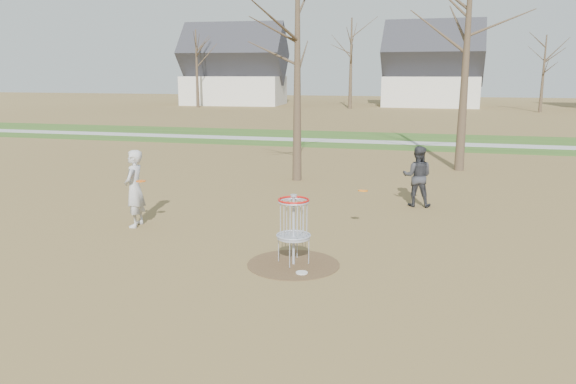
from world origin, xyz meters
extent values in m
plane|color=brown|center=(0.00, 0.00, 0.00)|extent=(160.00, 160.00, 0.00)
cube|color=#2D5119|center=(0.00, 21.00, 0.01)|extent=(160.00, 8.00, 0.01)
cube|color=#9E9E99|center=(0.00, 20.00, 0.01)|extent=(160.00, 1.50, 0.01)
cylinder|color=#47331E|center=(0.00, 0.00, 0.01)|extent=(1.80, 1.80, 0.01)
imported|color=#B3B3B3|center=(-4.35, 1.73, 0.93)|extent=(0.52, 0.73, 1.86)
imported|color=#2D2E32|center=(2.13, 5.59, 0.84)|extent=(0.83, 0.66, 1.68)
cylinder|color=silver|center=(0.27, -0.46, 0.02)|extent=(0.22, 0.22, 0.02)
cylinder|color=orange|center=(1.02, 2.34, 1.04)|extent=(0.22, 0.22, 0.04)
cylinder|color=#EC5A0C|center=(-4.03, 1.48, 1.18)|extent=(0.22, 0.22, 0.02)
cylinder|color=#9EA3AD|center=(0.00, 0.00, 0.68)|extent=(0.05, 0.05, 1.35)
cylinder|color=#9EA3AD|center=(0.00, 0.00, 0.55)|extent=(0.64, 0.64, 0.04)
torus|color=#9EA3AD|center=(0.00, 0.00, 1.25)|extent=(0.60, 0.60, 0.04)
torus|color=red|center=(0.00, 0.00, 1.28)|extent=(0.60, 0.60, 0.04)
cone|color=#382B1E|center=(-2.00, 8.50, 3.75)|extent=(0.32, 0.32, 7.50)
cone|color=#382B1E|center=(3.50, 12.00, 4.25)|extent=(0.36, 0.36, 8.50)
cone|color=#382B1E|center=(-22.00, 46.00, 4.00)|extent=(0.36, 0.36, 8.00)
cone|color=#382B1E|center=(-6.00, 48.00, 4.50)|extent=(0.40, 0.40, 9.00)
cone|color=#382B1E|center=(12.00, 47.00, 3.50)|extent=(0.32, 0.32, 7.00)
cube|color=silver|center=(-20.00, 52.00, 1.60)|extent=(11.46, 7.75, 3.20)
pyramid|color=#2D2D33|center=(-20.00, 52.00, 4.98)|extent=(12.01, 7.79, 3.55)
cube|color=silver|center=(2.00, 54.00, 1.60)|extent=(10.24, 7.34, 3.20)
pyramid|color=#2D2D33|center=(2.00, 54.00, 4.98)|extent=(10.74, 7.36, 3.55)
camera|label=1|loc=(2.50, -10.03, 3.64)|focal=35.00mm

